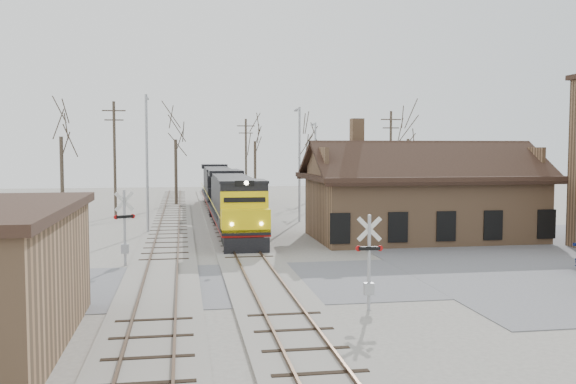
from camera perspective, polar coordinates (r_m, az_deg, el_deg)
name	(u,v)px	position (r m, az deg, el deg)	size (l,w,h in m)	color
ground	(263,282)	(28.80, -2.22, -8.02)	(140.00, 140.00, 0.00)	#A19C92
road	(263,282)	(28.80, -2.22, -8.00)	(60.00, 9.00, 0.03)	#5E5E63
track_main	(235,235)	(43.50, -4.69, -3.85)	(3.40, 90.00, 0.24)	#A19C92
track_siding	(168,237)	(43.37, -10.64, -3.93)	(3.40, 90.00, 0.24)	#A19C92
depot	(421,202)	(43.00, 11.76, -0.88)	(15.20, 9.31, 7.90)	#9D7351
locomotive_lead	(234,203)	(44.21, -4.81, -0.99)	(2.77, 18.56, 4.12)	black
locomotive_trailing	(219,187)	(62.95, -6.18, 0.48)	(2.77, 18.56, 3.90)	black
crossbuck_near	(369,265)	(23.85, 7.22, -6.43)	(1.01, 0.27, 3.54)	#A5A8AD
crossbuck_far	(125,230)	(33.48, -14.31, -3.30)	(1.03, 0.52, 3.84)	#A5A8AD
streetlight_a	(147,157)	(45.46, -12.43, 3.10)	(0.25, 2.04, 9.63)	#A5A8AD
streetlight_b	(299,158)	(51.74, 1.00, 3.05)	(0.25, 2.04, 9.21)	#A5A8AD
streetlight_c	(315,160)	(64.30, 2.42, 2.89)	(0.25, 2.04, 8.45)	#A5A8AD
utility_pole_a	(115,157)	(57.41, -15.15, 3.06)	(2.00, 0.24, 9.94)	#382D23
utility_pole_b	(246,158)	(73.03, -3.76, 3.07)	(2.00, 0.24, 9.21)	#382D23
utility_pole_c	(391,158)	(62.07, 9.10, 2.97)	(2.00, 0.24, 9.44)	#382D23
tree_a	(61,123)	(58.84, -19.55, 5.77)	(4.61, 4.61, 11.31)	#382D23
tree_b	(175,129)	(67.26, -9.98, 5.57)	(4.53, 4.53, 11.11)	#382D23
tree_c	(255,132)	(76.56, -2.95, 5.37)	(4.49, 4.49, 11.00)	#382D23
tree_d	(311,134)	(72.40, 2.09, 5.17)	(4.29, 4.29, 10.50)	#382D23
tree_e	(408,128)	(70.35, 10.63, 5.58)	(4.60, 4.60, 11.27)	#382D23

